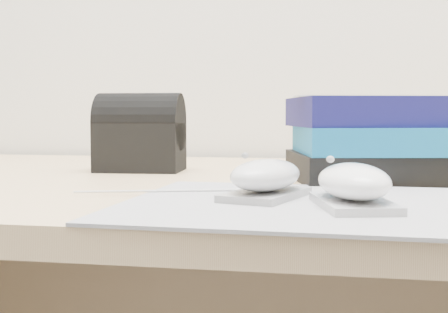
% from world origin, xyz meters
% --- Properties ---
extents(mousepad, '(0.41, 0.33, 0.00)m').
position_xyz_m(mousepad, '(0.05, 1.33, 0.73)').
color(mousepad, gray).
rests_on(mousepad, desk).
extents(mouse_rear, '(0.09, 0.13, 0.05)m').
position_xyz_m(mouse_rear, '(-0.02, 1.36, 0.75)').
color(mouse_rear, gray).
rests_on(mouse_rear, mousepad).
extents(mouse_front, '(0.09, 0.13, 0.05)m').
position_xyz_m(mouse_front, '(0.07, 1.31, 0.75)').
color(mouse_front, '#AAAAAD').
rests_on(mouse_front, mousepad).
extents(usb_cable, '(0.19, 0.06, 0.00)m').
position_xyz_m(usb_cable, '(-0.14, 1.38, 0.73)').
color(usb_cable, silver).
rests_on(usb_cable, mousepad).
extents(book_stack, '(0.27, 0.24, 0.12)m').
position_xyz_m(book_stack, '(0.11, 1.59, 0.79)').
color(book_stack, black).
rests_on(book_stack, desk).
extents(pouch, '(0.14, 0.10, 0.12)m').
position_xyz_m(pouch, '(-0.26, 1.66, 0.79)').
color(pouch, black).
rests_on(pouch, desk).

